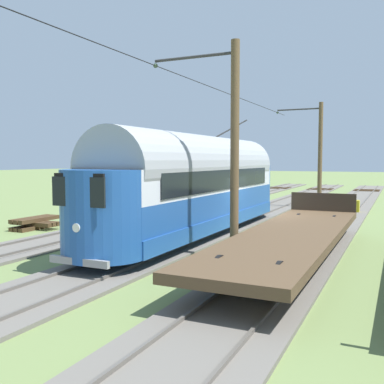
% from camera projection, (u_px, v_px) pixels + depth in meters
% --- Properties ---
extents(ground_plane, '(220.00, 220.00, 0.00)m').
position_uv_depth(ground_plane, '(259.00, 236.00, 18.97)').
color(ground_plane, olive).
extents(track_adjacent_siding, '(2.80, 80.00, 0.18)m').
position_uv_depth(track_adjacent_siding, '(316.00, 237.00, 18.25)').
color(track_adjacent_siding, '#666059').
rests_on(track_adjacent_siding, ground).
extents(track_third_siding, '(2.80, 80.00, 0.18)m').
position_uv_depth(track_third_siding, '(212.00, 230.00, 20.24)').
color(track_third_siding, '#666059').
rests_on(track_third_siding, ground).
extents(track_outer_siding, '(2.80, 80.00, 0.18)m').
position_uv_depth(track_outer_siding, '(126.00, 224.00, 22.22)').
color(track_outer_siding, '#666059').
rests_on(track_outer_siding, ground).
extents(vintage_streetcar, '(2.65, 15.69, 5.29)m').
position_uv_depth(vintage_streetcar, '(198.00, 184.00, 18.72)').
color(vintage_streetcar, '#1E4C93').
rests_on(vintage_streetcar, ground).
extents(flatcar_far_siding, '(2.80, 12.79, 1.60)m').
position_uv_depth(flatcar_far_siding, '(293.00, 234.00, 14.26)').
color(flatcar_far_siding, brown).
rests_on(flatcar_far_siding, ground).
extents(catenary_pole_foreground, '(3.12, 0.28, 7.04)m').
position_uv_depth(catenary_pole_foreground, '(319.00, 153.00, 29.24)').
color(catenary_pole_foreground, brown).
rests_on(catenary_pole_foreground, ground).
extents(catenary_pole_mid_near, '(3.12, 0.28, 7.04)m').
position_uv_depth(catenary_pole_mid_near, '(232.00, 146.00, 14.19)').
color(catenary_pole_mid_near, brown).
rests_on(catenary_pole_mid_near, ground).
extents(overhead_wire_run, '(2.92, 37.35, 0.18)m').
position_uv_depth(overhead_wire_run, '(168.00, 70.00, 15.87)').
color(overhead_wire_run, black).
rests_on(overhead_wire_run, ground).
extents(spare_tie_stack, '(2.40, 2.40, 0.54)m').
position_uv_depth(spare_tie_stack, '(35.00, 223.00, 20.93)').
color(spare_tie_stack, '#47331E').
rests_on(spare_tie_stack, ground).
extents(track_end_bumper, '(1.80, 0.60, 0.80)m').
position_uv_depth(track_end_bumper, '(344.00, 206.00, 27.16)').
color(track_end_bumper, '#B2A519').
rests_on(track_end_bumper, ground).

